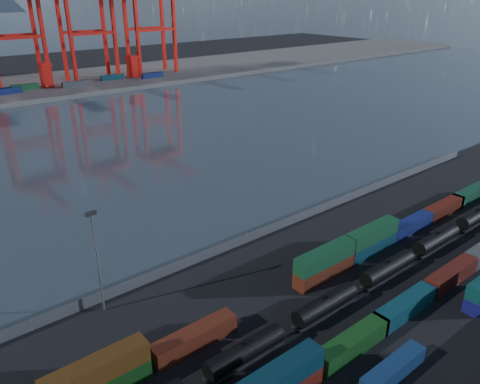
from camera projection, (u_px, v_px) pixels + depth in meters
ground at (366, 315)px, 70.14m from camera, size 700.00×700.00×0.00m
harbor_water at (87, 147)px, 144.82m from camera, size 700.00×700.00×0.00m
container_row_south at (437, 331)px, 63.93m from camera, size 139.08×2.23×4.74m
container_row_mid at (396, 312)px, 68.15m from camera, size 142.00×2.60×5.53m
container_row_north at (264, 297)px, 70.48m from camera, size 141.27×2.59×5.53m
tanker_string at (413, 254)px, 82.67m from camera, size 120.76×2.63×3.77m
waterfront_fence at (247, 238)px, 89.66m from camera, size 160.12×0.12×2.20m
yard_light_mast at (97, 257)px, 67.56m from camera, size 1.60×0.40×16.60m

